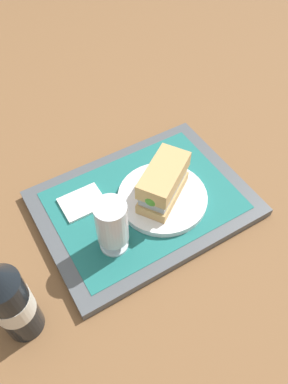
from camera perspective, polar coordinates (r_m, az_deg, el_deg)
The scene contains 8 objects.
ground_plane at distance 0.81m, azimuth -0.00°, elevation -2.20°, with size 3.00×3.00×0.00m, color brown.
tray at distance 0.80m, azimuth -0.00°, elevation -1.77°, with size 0.44×0.32×0.02m, color #4C5156.
placemat at distance 0.80m, azimuth -0.00°, elevation -1.32°, with size 0.38×0.27×0.00m, color #1E6B66.
plate at distance 0.79m, azimuth 2.84°, elevation -0.86°, with size 0.19×0.19×0.01m, color white.
sandwich at distance 0.75m, azimuth 2.88°, elevation 1.29°, with size 0.14×0.13×0.08m.
beer_glass at distance 0.68m, azimuth -4.93°, elevation -5.05°, with size 0.06×0.06×0.12m.
napkin_folded at distance 0.80m, azimuth -9.40°, elevation -1.58°, with size 0.09×0.07×0.01m, color white.
beer_bottle at distance 0.63m, azimuth -19.85°, elevation -15.36°, with size 0.07×0.07×0.27m.
Camera 1 is at (0.25, 0.41, 0.65)m, focal length 34.84 mm.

